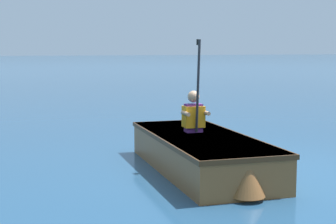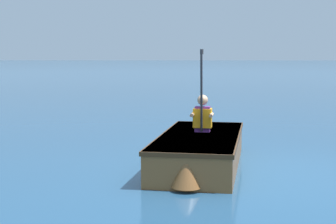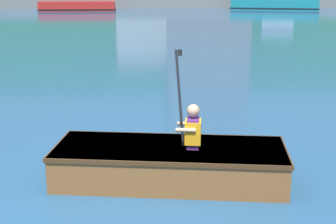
{
  "view_description": "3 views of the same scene",
  "coord_description": "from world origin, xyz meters",
  "px_view_note": "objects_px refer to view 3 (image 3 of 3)",
  "views": [
    {
      "loc": [
        -5.66,
        4.16,
        1.67
      ],
      "look_at": [
        0.5,
        1.3,
        0.85
      ],
      "focal_mm": 55.0,
      "sensor_mm": 36.0,
      "label": 1
    },
    {
      "loc": [
        -7.38,
        1.0,
        1.73
      ],
      "look_at": [
        0.5,
        1.3,
        0.85
      ],
      "focal_mm": 55.0,
      "sensor_mm": 36.0,
      "label": 2
    },
    {
      "loc": [
        0.13,
        -5.76,
        2.75
      ],
      "look_at": [
        0.5,
        1.3,
        0.85
      ],
      "focal_mm": 55.0,
      "sensor_mm": 36.0,
      "label": 3
    }
  ],
  "objects_px": {
    "moored_boat_dock_west_end": "(276,0)",
    "moored_boat_dock_center_near": "(77,6)",
    "person_paddler": "(192,128)",
    "rowboat_foreground": "(166,162)"
  },
  "relations": [
    {
      "from": "moored_boat_dock_west_end",
      "to": "person_paddler",
      "type": "xyz_separation_m",
      "value": [
        -10.03,
        -34.38,
        0.05
      ]
    },
    {
      "from": "rowboat_foreground",
      "to": "person_paddler",
      "type": "xyz_separation_m",
      "value": [
        0.34,
        -0.05,
        0.49
      ]
    },
    {
      "from": "person_paddler",
      "to": "moored_boat_dock_center_near",
      "type": "bearing_deg",
      "value": 99.17
    },
    {
      "from": "moored_boat_dock_center_near",
      "to": "person_paddler",
      "type": "relative_size",
      "value": 4.41
    },
    {
      "from": "moored_boat_dock_west_end",
      "to": "moored_boat_dock_center_near",
      "type": "bearing_deg",
      "value": -178.18
    },
    {
      "from": "person_paddler",
      "to": "rowboat_foreground",
      "type": "bearing_deg",
      "value": 171.98
    },
    {
      "from": "moored_boat_dock_west_end",
      "to": "person_paddler",
      "type": "bearing_deg",
      "value": -106.26
    },
    {
      "from": "rowboat_foreground",
      "to": "person_paddler",
      "type": "bearing_deg",
      "value": -8.02
    },
    {
      "from": "moored_boat_dock_west_end",
      "to": "rowboat_foreground",
      "type": "relative_size",
      "value": 2.12
    },
    {
      "from": "rowboat_foreground",
      "to": "person_paddler",
      "type": "relative_size",
      "value": 2.52
    }
  ]
}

